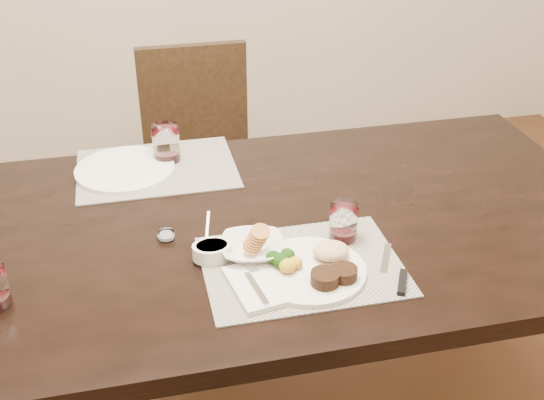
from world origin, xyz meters
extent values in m
cube|color=black|center=(0.00, 0.00, 0.72)|extent=(2.00, 1.00, 0.05)
cube|color=black|center=(0.92, 0.42, 0.35)|extent=(0.08, 0.08, 0.70)
cube|color=black|center=(0.00, 0.85, 0.43)|extent=(0.42, 0.42, 0.04)
cube|color=black|center=(-0.18, 0.67, 0.21)|extent=(0.04, 0.04, 0.41)
cube|color=black|center=(0.18, 0.67, 0.21)|extent=(0.04, 0.04, 0.41)
cube|color=black|center=(-0.18, 1.03, 0.21)|extent=(0.04, 0.04, 0.41)
cube|color=black|center=(0.18, 1.03, 0.21)|extent=(0.04, 0.04, 0.41)
cube|color=black|center=(0.00, 1.04, 0.68)|extent=(0.42, 0.04, 0.45)
cube|color=gray|center=(0.10, -0.21, 0.75)|extent=(0.46, 0.34, 0.00)
cube|color=gray|center=(-0.19, 0.35, 0.75)|extent=(0.46, 0.34, 0.00)
cylinder|color=silver|center=(0.11, -0.24, 0.76)|extent=(0.26, 0.26, 0.01)
cylinder|color=black|center=(0.13, -0.31, 0.78)|extent=(0.07, 0.07, 0.03)
cylinder|color=black|center=(0.17, -0.30, 0.78)|extent=(0.06, 0.06, 0.03)
ellipsoid|color=tan|center=(0.17, -0.21, 0.78)|extent=(0.09, 0.07, 0.04)
ellipsoid|color=#1B420C|center=(0.05, -0.22, 0.78)|extent=(0.04, 0.04, 0.03)
ellipsoid|color=gold|center=(0.06, -0.24, 0.78)|extent=(0.04, 0.04, 0.03)
cube|color=silver|center=(-0.03, -0.27, 0.76)|extent=(0.12, 0.19, 0.01)
cube|color=silver|center=(-0.03, -0.29, 0.77)|extent=(0.03, 0.12, 0.01)
cube|color=silver|center=(-0.02, -0.21, 0.77)|extent=(0.03, 0.05, 0.00)
cube|color=silver|center=(0.30, -0.23, 0.76)|extent=(0.07, 0.12, 0.00)
cube|color=black|center=(0.30, -0.33, 0.76)|extent=(0.06, 0.09, 0.01)
imported|color=silver|center=(-0.01, -0.15, 0.77)|extent=(0.17, 0.17, 0.04)
cylinder|color=#A96B35|center=(-0.01, -0.15, 0.80)|extent=(0.05, 0.05, 0.05)
cylinder|color=silver|center=(-0.10, -0.14, 0.77)|extent=(0.09, 0.09, 0.04)
cylinder|color=#0D3B10|center=(-0.10, -0.14, 0.78)|extent=(0.08, 0.08, 0.01)
cube|color=silver|center=(-0.10, -0.07, 0.81)|extent=(0.01, 0.06, 0.04)
cylinder|color=silver|center=(0.23, -0.13, 0.80)|extent=(0.07, 0.07, 0.10)
cylinder|color=#360408|center=(0.23, -0.13, 0.77)|extent=(0.06, 0.06, 0.02)
cylinder|color=silver|center=(-0.28, 0.35, 0.76)|extent=(0.29, 0.29, 0.01)
cylinder|color=silver|center=(-0.16, 0.40, 0.81)|extent=(0.08, 0.08, 0.11)
cylinder|color=#360408|center=(-0.16, 0.40, 0.77)|extent=(0.07, 0.07, 0.03)
cylinder|color=silver|center=(-0.20, -0.02, 0.76)|extent=(0.04, 0.04, 0.02)
cylinder|color=white|center=(-0.20, -0.02, 0.76)|extent=(0.03, 0.03, 0.01)
camera|label=1|loc=(-0.26, -1.46, 1.69)|focal=45.00mm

